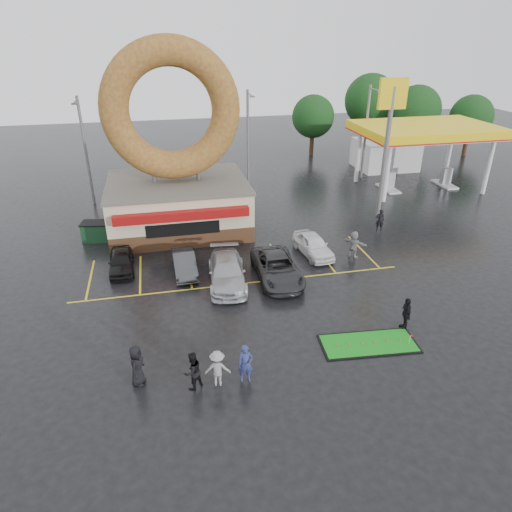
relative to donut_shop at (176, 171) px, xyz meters
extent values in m
plane|color=black|center=(3.00, -12.97, -4.46)|extent=(120.00, 120.00, 0.00)
cube|color=#472B19|center=(0.00, 0.03, -3.86)|extent=(10.00, 8.00, 1.20)
cube|color=beige|center=(0.00, 0.03, -2.11)|extent=(10.00, 8.00, 2.30)
cube|color=#59544C|center=(0.00, 0.03, -0.86)|extent=(10.20, 8.20, 0.20)
cube|color=maroon|center=(0.00, -4.27, -1.86)|extent=(9.00, 0.60, 0.60)
cylinder|color=slate|center=(-1.60, 0.03, -0.16)|extent=(0.30, 0.30, 1.20)
cylinder|color=slate|center=(1.60, 0.03, -0.16)|extent=(0.30, 0.30, 1.20)
torus|color=brown|center=(0.00, 0.03, 4.24)|extent=(9.60, 2.00, 9.60)
cylinder|color=silver|center=(18.00, 2.03, -1.96)|extent=(0.40, 0.40, 5.00)
cylinder|color=silver|center=(28.00, 2.03, -1.96)|extent=(0.40, 0.40, 5.00)
cylinder|color=silver|center=(18.00, 8.03, -1.96)|extent=(0.40, 0.40, 5.00)
cylinder|color=silver|center=(28.00, 8.03, -1.96)|extent=(0.40, 0.40, 5.00)
cube|color=silver|center=(23.00, 5.03, 0.79)|extent=(12.00, 8.00, 0.50)
cube|color=yellow|center=(23.00, 5.03, 1.09)|extent=(12.30, 8.30, 0.70)
cube|color=#99999E|center=(20.00, 5.03, -3.56)|extent=(0.90, 0.60, 1.60)
cube|color=#99999E|center=(26.00, 5.03, -3.56)|extent=(0.90, 0.60, 1.60)
cube|color=silver|center=(23.00, 12.03, -2.96)|extent=(6.00, 5.00, 3.00)
cylinder|color=slate|center=(16.00, -0.97, 0.54)|extent=(0.36, 0.36, 10.00)
cube|color=yellow|center=(16.00, -0.97, 5.04)|extent=(2.20, 0.30, 2.20)
cylinder|color=slate|center=(-7.00, 7.03, 0.04)|extent=(0.24, 0.24, 9.00)
cylinder|color=slate|center=(-7.00, 6.03, 4.24)|extent=(0.12, 2.00, 0.12)
cube|color=slate|center=(-7.00, 5.03, 4.19)|extent=(0.40, 0.18, 0.12)
cylinder|color=slate|center=(7.00, 8.03, 0.04)|extent=(0.24, 0.24, 9.00)
cylinder|color=slate|center=(7.00, 7.03, 4.24)|extent=(0.12, 2.00, 0.12)
cube|color=slate|center=(7.00, 6.03, 4.19)|extent=(0.40, 0.18, 0.12)
cylinder|color=slate|center=(19.00, 9.03, 0.04)|extent=(0.24, 0.24, 9.00)
cylinder|color=slate|center=(19.00, 8.03, 4.24)|extent=(0.12, 2.00, 0.12)
cube|color=slate|center=(19.00, 7.03, 4.19)|extent=(0.40, 0.18, 0.12)
cylinder|color=#332114|center=(29.00, 17.03, -3.02)|extent=(0.50, 0.50, 2.88)
sphere|color=black|center=(29.00, 17.03, 0.74)|extent=(5.60, 5.60, 5.60)
cylinder|color=#332114|center=(35.00, 15.03, -3.20)|extent=(0.50, 0.50, 2.52)
sphere|color=black|center=(35.00, 15.03, 0.09)|extent=(4.90, 4.90, 4.90)
cylinder|color=#332114|center=(25.00, 21.03, -2.84)|extent=(0.50, 0.50, 3.24)
sphere|color=black|center=(25.00, 21.03, 1.39)|extent=(6.30, 6.30, 6.30)
cylinder|color=#332114|center=(17.00, 19.03, -3.20)|extent=(0.50, 0.50, 2.52)
sphere|color=black|center=(17.00, 19.03, 0.09)|extent=(4.90, 4.90, 4.90)
imported|color=black|center=(-4.11, -6.26, -3.83)|extent=(1.63, 3.80, 1.28)
imported|color=#313234|center=(-0.24, -7.40, -3.83)|extent=(1.44, 3.90, 1.27)
imported|color=#A9AAAE|center=(2.14, -9.29, -3.70)|extent=(2.64, 5.44, 1.52)
imported|color=#2D2E30|center=(5.20, -9.42, -3.72)|extent=(2.58, 5.42, 1.49)
imported|color=white|center=(8.44, -6.69, -3.77)|extent=(2.09, 4.25, 1.40)
imported|color=navy|center=(1.57, -17.86, -3.56)|extent=(0.69, 0.48, 1.82)
imported|color=black|center=(-0.70, -17.81, -3.57)|extent=(1.10, 1.04, 1.78)
imported|color=gray|center=(0.35, -17.84, -3.61)|extent=(1.20, 0.82, 1.72)
imported|color=black|center=(-2.98, -17.02, -3.52)|extent=(0.85, 1.06, 1.90)
imported|color=black|center=(10.24, -15.80, -3.58)|extent=(0.66, 1.11, 1.77)
imported|color=gray|center=(10.94, -7.63, -3.54)|extent=(1.52, 1.67, 1.85)
imported|color=black|center=(14.67, -3.89, -3.61)|extent=(0.71, 0.56, 1.70)
cube|color=#183F23|center=(-6.07, -1.09, -3.81)|extent=(1.99, 1.51, 1.30)
cube|color=black|center=(7.90, -16.67, -4.44)|extent=(4.85, 2.42, 0.05)
cube|color=#16851A|center=(7.90, -16.67, -4.41)|extent=(4.62, 2.19, 0.03)
cylinder|color=silver|center=(9.78, -17.15, -4.14)|extent=(0.02, 0.02, 0.53)
cube|color=red|center=(9.85, -17.15, -3.93)|extent=(0.14, 0.01, 0.10)
camera|label=1|loc=(-1.32, -32.97, 9.32)|focal=32.00mm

